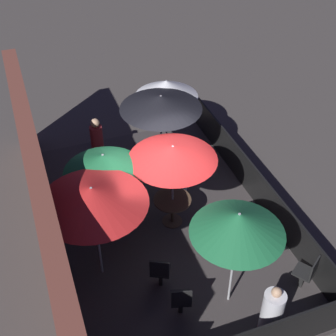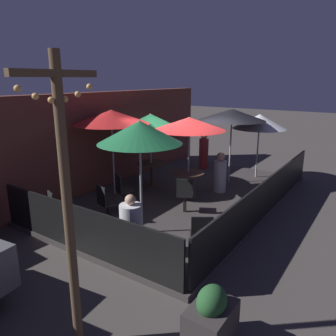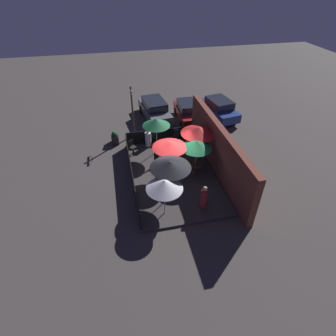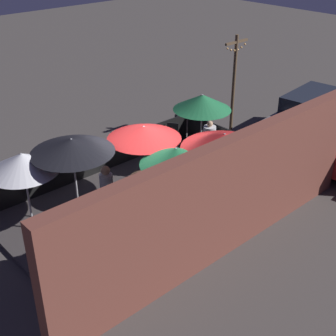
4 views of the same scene
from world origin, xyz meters
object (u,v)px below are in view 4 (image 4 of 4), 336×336
object	(u,v)px
patio_umbrella_0	(144,132)
patio_chair_3	(212,175)
parked_car_0	(312,113)
patio_umbrella_4	(23,162)
patron_2	(74,244)
patron_1	(107,187)
dining_table_0	(145,182)
patio_chair_2	(172,136)
dining_table_1	(175,207)
patio_umbrella_1	(176,156)
patio_chair_4	(260,160)
patio_umbrella_3	(202,102)
patio_chair_0	(161,166)
planter_box	(186,120)
patio_umbrella_2	(72,146)
light_post	(234,81)
patio_umbrella_5	(224,141)
patron_0	(209,140)
patio_chair_1	(226,166)

from	to	relation	value
patio_umbrella_0	patio_chair_3	size ratio (longest dim) A/B	2.42
parked_car_0	patio_umbrella_4	bearing A→B (deg)	-13.95
patron_2	patron_1	bearing A→B (deg)	29.47
dining_table_0	patron_1	size ratio (longest dim) A/B	0.75
dining_table_0	patio_chair_2	world-z (taller)	patio_chair_2
dining_table_1	patron_1	world-z (taller)	patron_1
patio_umbrella_1	patio_chair_3	size ratio (longest dim) A/B	2.40
patio_umbrella_0	patio_chair_4	distance (m)	4.07
patron_1	patio_umbrella_1	bearing A→B (deg)	94.51
patio_umbrella_3	patio_umbrella_4	world-z (taller)	patio_umbrella_3
dining_table_0	patio_chair_3	world-z (taller)	patio_chair_3
dining_table_1	patio_chair_0	bearing A→B (deg)	-122.58
patio_chair_4	planter_box	distance (m)	4.39
patio_umbrella_0	patron_1	world-z (taller)	patio_umbrella_0
patio_chair_2	patio_chair_4	bearing A→B (deg)	68.03
patio_umbrella_1	patron_1	distance (m)	2.64
patron_2	patio_umbrella_4	bearing A→B (deg)	80.94
dining_table_0	patio_umbrella_2	bearing A→B (deg)	-11.69
patio_umbrella_0	dining_table_0	size ratio (longest dim) A/B	2.54
dining_table_0	patio_chair_2	distance (m)	3.41
planter_box	patio_umbrella_3	bearing A→B (deg)	53.85
dining_table_1	patio_umbrella_0	bearing A→B (deg)	-99.04
patio_umbrella_3	dining_table_0	bearing A→B (deg)	7.02
patio_umbrella_3	light_post	bearing A→B (deg)	-157.24
patio_umbrella_3	patio_chair_2	xyz separation A→B (m)	(-0.28, -1.63, -1.74)
patio_umbrella_5	patron_0	bearing A→B (deg)	-131.95
patio_umbrella_0	patio_chair_4	world-z (taller)	patio_umbrella_0
patio_chair_1	patio_umbrella_4	bearing A→B (deg)	-0.29
patio_chair_1	patron_0	xyz separation A→B (m)	(-0.88, -1.52, 0.06)
patio_chair_3	light_post	size ratio (longest dim) A/B	0.25
dining_table_0	patio_umbrella_5	bearing A→B (deg)	115.12
patio_umbrella_2	planter_box	world-z (taller)	patio_umbrella_2
patio_chair_2	patron_0	bearing A→B (deg)	82.39
patio_chair_3	planter_box	world-z (taller)	patio_chair_3
patio_umbrella_3	patio_chair_1	xyz separation A→B (m)	(-0.00, 1.07, -1.75)
patio_umbrella_1	dining_table_0	size ratio (longest dim) A/B	2.52
patio_umbrella_1	patio_umbrella_2	bearing A→B (deg)	-47.96
patio_chair_0	patron_0	bearing A→B (deg)	159.22
patio_umbrella_1	dining_table_0	xyz separation A→B (m)	(-0.24, -1.50, -1.47)
patio_umbrella_2	patio_umbrella_3	xyz separation A→B (m)	(-4.48, 0.09, 0.03)
patio_umbrella_0	patron_0	world-z (taller)	patio_umbrella_0
patio_umbrella_0	patio_umbrella_1	size ratio (longest dim) A/B	1.01
patio_umbrella_2	patio_chair_0	world-z (taller)	patio_umbrella_2
patron_0	parked_car_0	distance (m)	4.42
patio_chair_0	patron_2	xyz separation A→B (m)	(4.09, 1.65, 0.13)
patio_umbrella_0	patio_umbrella_2	size ratio (longest dim) A/B	0.96
patio_chair_0	patio_umbrella_0	bearing A→B (deg)	0.00
patio_chair_4	patio_umbrella_3	bearing A→B (deg)	-37.87
patio_umbrella_3	patio_chair_3	world-z (taller)	patio_umbrella_3
patio_chair_2	patio_chair_3	world-z (taller)	patio_chair_3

